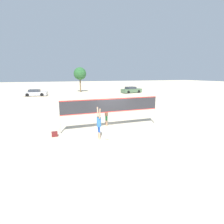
# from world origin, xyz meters

# --- Properties ---
(ground_plane) EXTENTS (200.00, 200.00, 0.00)m
(ground_plane) POSITION_xyz_m (0.00, 0.00, 0.00)
(ground_plane) COLOR beige
(volleyball_net) EXTENTS (7.93, 0.09, 2.34)m
(volleyball_net) POSITION_xyz_m (0.00, 0.00, 1.70)
(volleyball_net) COLOR beige
(volleyball_net) RESTS_ON ground_plane
(player_spiker) EXTENTS (0.28, 0.69, 2.06)m
(player_spiker) POSITION_xyz_m (-1.60, -1.91, 1.08)
(player_spiker) COLOR tan
(player_spiker) RESTS_ON ground_plane
(player_blocker) EXTENTS (0.28, 0.70, 2.07)m
(player_blocker) POSITION_xyz_m (-0.20, 0.77, 1.09)
(player_blocker) COLOR tan
(player_blocker) RESTS_ON ground_plane
(volleyball) EXTENTS (0.22, 0.22, 0.22)m
(volleyball) POSITION_xyz_m (-1.15, -2.21, 0.11)
(volleyball) COLOR silver
(volleyball) RESTS_ON ground_plane
(gear_bag) EXTENTS (0.39, 0.33, 0.31)m
(gear_bag) POSITION_xyz_m (-4.31, -0.41, 0.15)
(gear_bag) COLOR maroon
(gear_bag) RESTS_ON ground_plane
(parked_car_near) EXTENTS (5.04, 2.68, 1.42)m
(parked_car_near) POSITION_xyz_m (13.62, 24.09, 0.65)
(parked_car_near) COLOR #4C6B4C
(parked_car_near) RESTS_ON ground_plane
(parked_car_mid) EXTENTS (4.58, 2.64, 1.28)m
(parked_car_mid) POSITION_xyz_m (-6.82, 25.22, 0.58)
(parked_car_mid) COLOR #B7B7BC
(parked_car_mid) RESTS_ON ground_plane
(tree_left_cluster) EXTENTS (2.97, 2.97, 5.86)m
(tree_left_cluster) POSITION_xyz_m (3.00, 30.32, 4.35)
(tree_left_cluster) COLOR brown
(tree_left_cluster) RESTS_ON ground_plane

